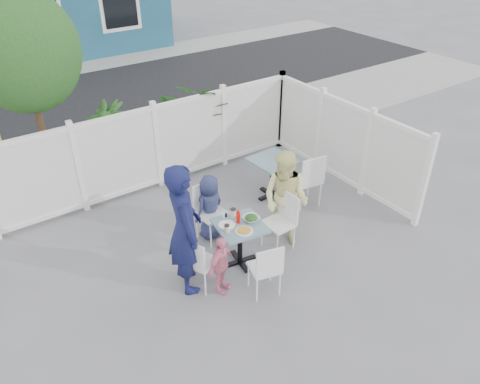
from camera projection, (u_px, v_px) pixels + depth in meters
ground at (226, 253)px, 7.23m from camera, size 80.00×80.00×0.00m
near_sidewalk at (127, 158)px, 9.86m from camera, size 24.00×2.60×0.01m
street at (70, 104)px, 12.42m from camera, size 24.00×5.00×0.01m
far_sidewalk at (38, 73)px, 14.57m from camera, size 24.00×1.60×0.01m
fence_back at (157, 148)px, 8.52m from camera, size 5.86×0.08×1.60m
fence_right at (342, 143)px, 8.68m from camera, size 0.08×3.66×1.60m
tree at (23, 52)px, 7.36m from camera, size 1.80×1.62×3.59m
potted_shrub_a at (110, 143)px, 8.70m from camera, size 1.09×1.09×1.55m
potted_shrub_b at (201, 118)px, 9.53m from camera, size 1.87×1.96×1.69m
main_table at (240, 234)px, 6.75m from camera, size 0.76×0.76×0.70m
spare_table at (272, 168)px, 8.31m from camera, size 0.75×0.75×0.75m
chair_left at (198, 260)px, 6.33m from camera, size 0.50×0.50×0.85m
chair_right at (283, 217)px, 7.10m from camera, size 0.43×0.44×0.93m
chair_back at (209, 207)px, 7.31m from camera, size 0.48×0.46×0.95m
chair_near at (267, 267)px, 6.21m from camera, size 0.47×0.46×0.86m
chair_spare at (309, 177)px, 8.01m from camera, size 0.53×0.51×1.01m
man at (185, 229)px, 6.15m from camera, size 0.63×0.80×1.92m
woman at (286, 199)px, 7.10m from camera, size 0.83×0.92×1.55m
boy at (210, 207)px, 7.33m from camera, size 0.60×0.46×1.09m
toddler at (221, 265)px, 6.31m from camera, size 0.57×0.42×0.90m
plate_main at (244, 231)px, 6.52m from camera, size 0.25×0.25×0.02m
plate_side at (227, 225)px, 6.65m from camera, size 0.24×0.24×0.02m
salad_bowl at (251, 219)px, 6.74m from camera, size 0.24×0.24×0.06m
coffee_cup_a at (227, 229)px, 6.49m from camera, size 0.07×0.07×0.11m
coffee_cup_b at (233, 213)px, 6.80m from camera, size 0.08×0.08×0.12m
ketchup_bottle at (238, 217)px, 6.66m from camera, size 0.06×0.06×0.18m
salt_shaker at (223, 216)px, 6.78m from camera, size 0.03×0.03×0.07m
pepper_shaker at (226, 215)px, 6.81m from camera, size 0.03×0.03×0.06m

